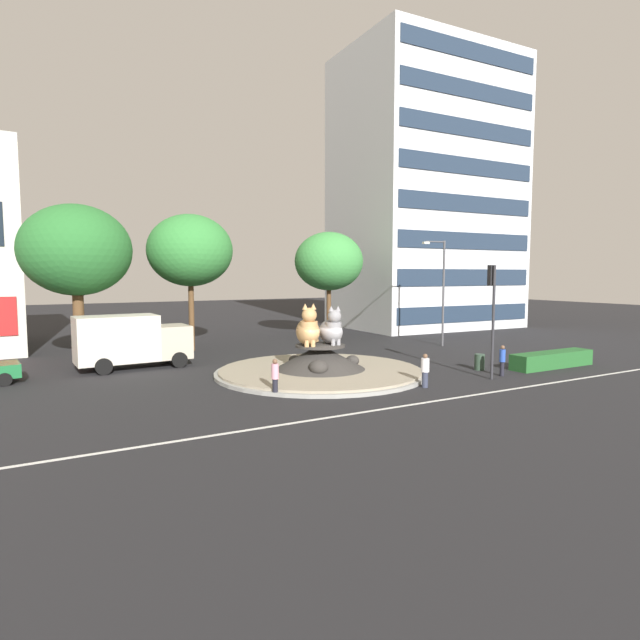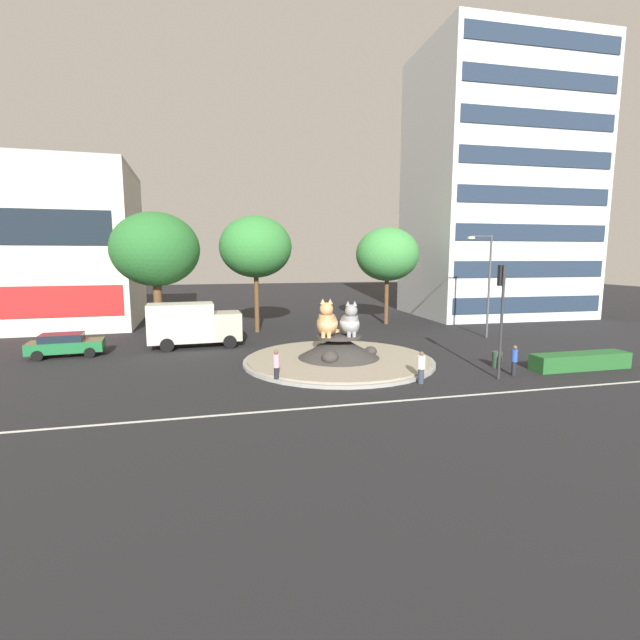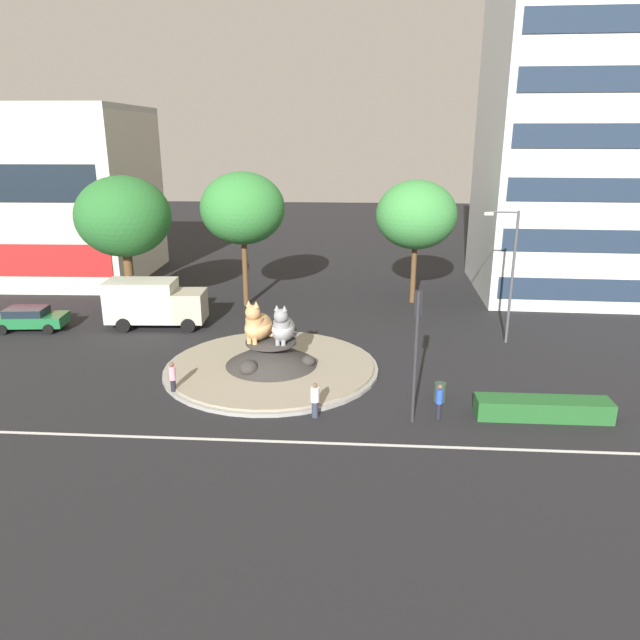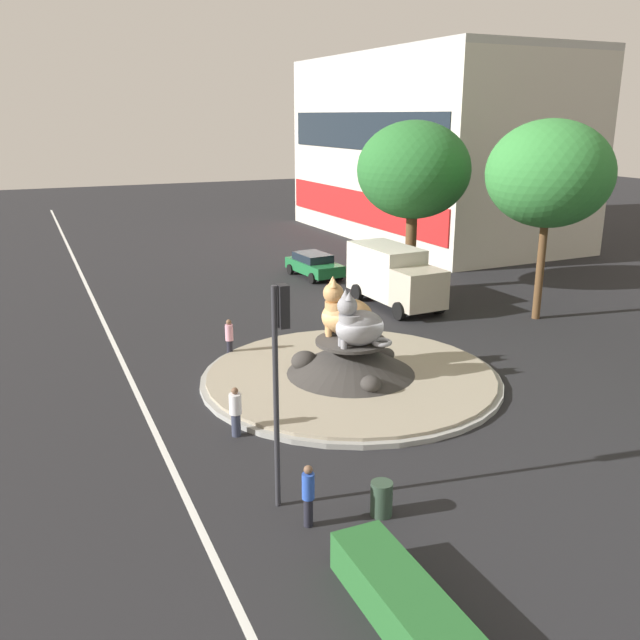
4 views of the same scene
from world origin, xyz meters
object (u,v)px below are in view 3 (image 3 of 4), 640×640
Objects in this scene: second_tree_near_tower at (416,215)px; litter_bin at (440,392)px; office_tower at (607,111)px; third_tree_left at (123,217)px; traffic_light_mast at (417,334)px; cat_statue_grey at (283,328)px; pedestrian_blue_shirt at (439,401)px; streetlight_arm at (510,269)px; pedestrian_pink_shirt at (173,377)px; sedan_on_far_lane at (30,318)px; pedestrian_white_shirt at (315,399)px; delivery_box_truck at (154,302)px; broadleaf_tree_behind_island at (243,209)px; cat_statue_calico at (257,325)px.

litter_bin is (-0.09, -17.04, -5.99)m from second_tree_near_tower.
third_tree_left is at bearing -164.01° from office_tower.
traffic_light_mast is 4.40m from litter_bin.
cat_statue_grey is 1.32× the size of pedestrian_blue_shirt.
pedestrian_blue_shirt is (1.15, 0.25, -3.15)m from traffic_light_mast.
pedestrian_blue_shirt reaches higher than litter_bin.
pedestrian_pink_shirt is at bearing 32.07° from streetlight_arm.
third_tree_left is 24.02m from litter_bin.
sedan_on_far_lane is (-12.09, 9.03, -0.11)m from pedestrian_pink_shirt.
delivery_box_truck is (-11.34, 12.09, 0.80)m from pedestrian_white_shirt.
sedan_on_far_lane reaches higher than litter_bin.
third_tree_left reaches higher than cat_statue_grey.
sedan_on_far_lane is (-23.31, 10.99, -3.25)m from traffic_light_mast.
pedestrian_blue_shirt is at bearing -55.64° from broadleaf_tree_behind_island.
third_tree_left is 10.46× the size of litter_bin.
streetlight_arm is at bearing -124.11° from office_tower.
litter_bin is at bearing -33.63° from delivery_box_truck.
pedestrian_white_shirt is 21.95m from sedan_on_far_lane.
delivery_box_truck is (-21.85, 1.56, -2.85)m from streetlight_arm.
litter_bin is at bearing -25.54° from sedan_on_far_lane.
pedestrian_blue_shirt is at bearing 61.97° from cat_statue_grey.
cat_statue_grey reaches higher than pedestrian_white_shirt.
office_tower is at bearing 135.80° from cat_statue_grey.
cat_statue_calico is at bearing -89.42° from cat_statue_grey.
sedan_on_far_lane is at bearing -152.97° from broadleaf_tree_behind_island.
broadleaf_tree_behind_island is at bearing 43.68° from delivery_box_truck.
pedestrian_blue_shirt is at bearing 163.09° from pedestrian_pink_shirt.
cat_statue_calico is at bearing -25.22° from sedan_on_far_lane.
pedestrian_pink_shirt is at bearing -69.85° from delivery_box_truck.
third_tree_left is at bearing -70.77° from pedestrian_pink_shirt.
broadleaf_tree_behind_island is 1.50× the size of delivery_box_truck.
streetlight_arm reaches higher than traffic_light_mast.
cat_statue_calico is 1.39× the size of pedestrian_white_shirt.
delivery_box_truck reaches higher than pedestrian_pink_shirt.
cat_statue_calico is 2.51× the size of litter_bin.
sedan_on_far_lane is (-16.99, 5.64, -1.60)m from cat_statue_grey.
streetlight_arm is at bearing -68.14° from pedestrian_blue_shirt.
cat_statue_calico is 9.57m from traffic_light_mast.
broadleaf_tree_behind_island is 21.74m from pedestrian_blue_shirt.
broadleaf_tree_behind_island reaches higher than second_tree_near_tower.
pedestrian_blue_shirt is (7.47, -5.10, -1.50)m from cat_statue_grey.
cat_statue_grey is 17.97m from sedan_on_far_lane.
sedan_on_far_lane is 4.98× the size of litter_bin.
cat_statue_grey is 0.23× the size of third_tree_left.
delivery_box_truck is (-17.13, -6.98, -4.80)m from second_tree_near_tower.
pedestrian_blue_shirt is at bearing -36.91° from third_tree_left.
second_tree_near_tower is at bearing -2.13° from traffic_light_mast.
cat_statue_grey is 2.41× the size of litter_bin.
cat_statue_calico is 0.39× the size of traffic_light_mast.
broadleaf_tree_behind_island is at bearing -16.40° from streetlight_arm.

